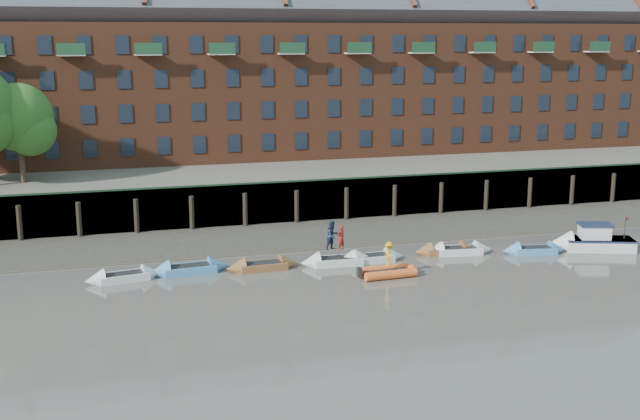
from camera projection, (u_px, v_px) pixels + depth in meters
name	position (u px, v px, depth m)	size (l,w,h in m)	color
ground	(436.00, 315.00, 41.67)	(220.00, 220.00, 0.00)	#5D5750
foreshore	(336.00, 233.00, 58.59)	(110.00, 8.00, 0.50)	#3D382F
mud_band	(350.00, 245.00, 55.39)	(110.00, 1.60, 0.10)	#4C4336
river_wall	(320.00, 200.00, 62.36)	(110.00, 1.23, 3.30)	#2D2A26
bank_terrace	(280.00, 172.00, 75.16)	(110.00, 28.00, 3.20)	#5E594D
apartment_terrace	(277.00, 50.00, 73.67)	(80.60, 15.56, 20.98)	brown
rowboat_0	(124.00, 277.00, 47.35)	(4.68, 2.06, 1.31)	silver
rowboat_1	(189.00, 269.00, 48.83)	(5.01, 1.85, 1.42)	#4688BF
rowboat_2	(263.00, 266.00, 49.55)	(4.64, 1.57, 1.33)	brown
rowboat_3	(338.00, 261.00, 50.61)	(4.84, 1.65, 1.38)	silver
rowboat_4	(370.00, 258.00, 51.25)	(4.56, 1.50, 1.31)	silver
rowboat_5	(446.00, 250.00, 53.12)	(4.45, 1.54, 1.27)	brown
rowboat_6	(459.00, 250.00, 53.08)	(4.73, 1.83, 1.34)	silver
rowboat_7	(534.00, 250.00, 53.21)	(4.49, 1.93, 1.26)	#4688BF
rib_tender	(389.00, 272.00, 48.24)	(3.61, 1.85, 0.62)	orange
motor_launch	(585.00, 241.00, 54.00)	(5.91, 3.51, 2.32)	silver
person_rower_a	(341.00, 238.00, 50.42)	(0.58, 0.38, 1.59)	maroon
person_rower_b	(332.00, 235.00, 50.43)	(0.91, 0.71, 1.87)	#19233F
person_rib_crew	(389.00, 254.00, 48.00)	(1.00, 0.58, 1.55)	orange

